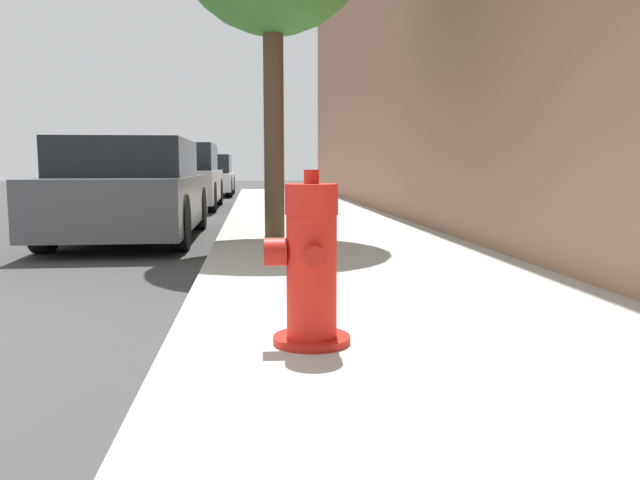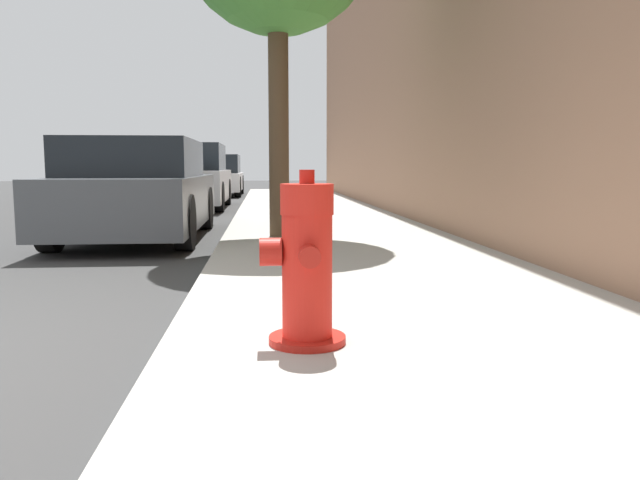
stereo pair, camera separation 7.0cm
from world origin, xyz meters
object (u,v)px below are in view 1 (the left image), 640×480
fire_hydrant (310,266)px  parked_car_mid (181,178)px  parked_car_near (132,191)px  parked_car_far (207,176)px

fire_hydrant → parked_car_mid: 11.98m
parked_car_near → parked_car_far: (0.06, 12.54, 0.00)m
fire_hydrant → parked_car_mid: (-1.91, 11.82, 0.19)m
parked_car_near → parked_car_mid: size_ratio=0.95×
fire_hydrant → parked_car_mid: size_ratio=0.19×
fire_hydrant → parked_car_mid: bearing=99.2°
parked_car_mid → parked_car_far: (0.10, 6.37, -0.06)m
fire_hydrant → parked_car_near: bearing=108.3°
fire_hydrant → parked_car_near: size_ratio=0.20×
parked_car_mid → parked_car_far: parked_car_mid is taller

